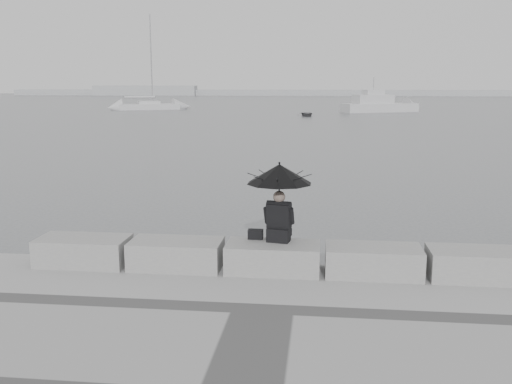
# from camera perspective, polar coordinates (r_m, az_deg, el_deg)

# --- Properties ---
(ground) EXTENTS (360.00, 360.00, 0.00)m
(ground) POSITION_cam_1_polar(r_m,az_deg,el_deg) (10.54, 1.88, -9.74)
(ground) COLOR #4E5154
(ground) RESTS_ON ground
(stone_block_far_left) EXTENTS (1.60, 0.80, 0.50)m
(stone_block_far_left) POSITION_cam_1_polar(r_m,az_deg,el_deg) (10.69, -16.87, -5.68)
(stone_block_far_left) COLOR gray
(stone_block_far_left) RESTS_ON promenade
(stone_block_left) EXTENTS (1.60, 0.80, 0.50)m
(stone_block_left) POSITION_cam_1_polar(r_m,az_deg,el_deg) (10.15, -7.97, -6.19)
(stone_block_left) COLOR gray
(stone_block_left) RESTS_ON promenade
(stone_block_centre) EXTENTS (1.60, 0.80, 0.50)m
(stone_block_centre) POSITION_cam_1_polar(r_m,az_deg,el_deg) (9.87, 1.70, -6.58)
(stone_block_centre) COLOR gray
(stone_block_centre) RESTS_ON promenade
(stone_block_right) EXTENTS (1.60, 0.80, 0.50)m
(stone_block_right) POSITION_cam_1_polar(r_m,az_deg,el_deg) (9.88, 11.64, -6.79)
(stone_block_right) COLOR gray
(stone_block_right) RESTS_ON promenade
(stone_block_far_right) EXTENTS (1.60, 0.80, 0.50)m
(stone_block_far_right) POSITION_cam_1_polar(r_m,az_deg,el_deg) (10.18, 21.27, -6.79)
(stone_block_far_right) COLOR gray
(stone_block_far_right) RESTS_ON promenade
(seated_person) EXTENTS (1.13, 1.13, 1.39)m
(seated_person) POSITION_cam_1_polar(r_m,az_deg,el_deg) (9.75, 2.33, 0.75)
(seated_person) COLOR black
(seated_person) RESTS_ON stone_block_centre
(bag) EXTENTS (0.26, 0.15, 0.17)m
(bag) POSITION_cam_1_polar(r_m,az_deg,el_deg) (10.06, -0.05, -4.25)
(bag) COLOR black
(bag) RESTS_ON stone_block_centre
(distant_landmass) EXTENTS (180.00, 8.00, 2.80)m
(distant_landmass) POSITION_cam_1_polar(r_m,az_deg,el_deg) (164.61, 3.48, 9.91)
(distant_landmass) COLOR #989A9D
(distant_landmass) RESTS_ON ground
(sailboat_left) EXTENTS (8.45, 5.89, 12.90)m
(sailboat_left) POSITION_cam_1_polar(r_m,az_deg,el_deg) (80.94, -10.65, 8.46)
(sailboat_left) COLOR #BABABC
(sailboat_left) RESTS_ON ground
(motor_cruiser) EXTENTS (10.02, 6.56, 4.50)m
(motor_cruiser) POSITION_cam_1_polar(r_m,az_deg,el_deg) (74.81, 12.26, 8.50)
(motor_cruiser) COLOR #BABABC
(motor_cruiser) RESTS_ON ground
(dinghy) EXTENTS (3.03, 1.67, 0.49)m
(dinghy) POSITION_cam_1_polar(r_m,az_deg,el_deg) (64.44, 5.08, 7.78)
(dinghy) COLOR slate
(dinghy) RESTS_ON ground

